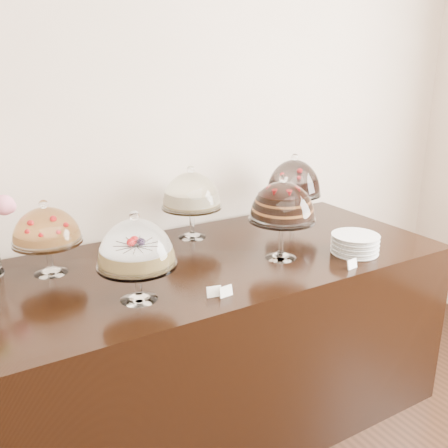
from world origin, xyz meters
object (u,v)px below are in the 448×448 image
cake_stand_dark_choco (294,180)px  cake_stand_fruit_tart (46,229)px  cake_stand_cheesecake (191,193)px  cake_stand_choco_layer (283,204)px  cake_stand_sugar_sponge (136,247)px  plate_stack (355,244)px  display_counter (219,339)px

cake_stand_dark_choco → cake_stand_fruit_tart: 1.39m
cake_stand_cheesecake → cake_stand_choco_layer: bearing=-64.7°
cake_stand_sugar_sponge → plate_stack: (1.09, -0.07, -0.17)m
cake_stand_fruit_tart → cake_stand_cheesecake: bearing=7.5°
plate_stack → cake_stand_fruit_tart: bearing=158.6°
cake_stand_sugar_sponge → cake_stand_cheesecake: cake_stand_cheesecake is taller
plate_stack → cake_stand_choco_layer: bearing=157.8°
display_counter → cake_stand_fruit_tart: cake_stand_fruit_tart is taller
cake_stand_choco_layer → cake_stand_fruit_tart: (-0.99, 0.38, -0.06)m
display_counter → cake_stand_cheesecake: cake_stand_cheesecake is taller
display_counter → cake_stand_sugar_sponge: bearing=-155.5°
cake_stand_choco_layer → cake_stand_dark_choco: size_ratio=1.01×
cake_stand_cheesecake → cake_stand_fruit_tart: (-0.76, -0.10, -0.04)m
cake_stand_sugar_sponge → plate_stack: cake_stand_sugar_sponge is taller
cake_stand_cheesecake → plate_stack: size_ratio=1.73×
display_counter → plate_stack: (0.59, -0.30, 0.50)m
cake_stand_dark_choco → plate_stack: 0.60m
cake_stand_fruit_tart → cake_stand_sugar_sponge: bearing=-61.9°
display_counter → cake_stand_choco_layer: bearing=-32.7°
cake_stand_cheesecake → plate_stack: cake_stand_cheesecake is taller
cake_stand_sugar_sponge → cake_stand_dark_choco: (1.15, 0.49, 0.03)m
cake_stand_sugar_sponge → cake_stand_choco_layer: bearing=5.1°
cake_stand_dark_choco → cake_stand_sugar_sponge: bearing=-157.1°
cake_stand_sugar_sponge → cake_stand_choco_layer: 0.75m
cake_stand_sugar_sponge → cake_stand_fruit_tart: cake_stand_sugar_sponge is taller
display_counter → cake_stand_fruit_tart: size_ratio=6.54×
display_counter → cake_stand_fruit_tart: 1.01m
cake_stand_choco_layer → cake_stand_dark_choco: 0.58m
cake_stand_sugar_sponge → cake_stand_dark_choco: 1.25m
display_counter → cake_stand_sugar_sponge: (-0.50, -0.23, 0.67)m
display_counter → cake_stand_choco_layer: size_ratio=5.41×
cake_stand_fruit_tart → plate_stack: cake_stand_fruit_tart is taller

